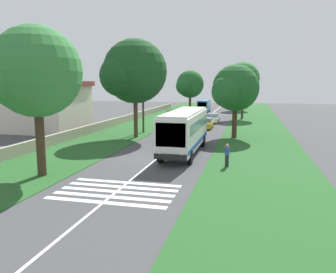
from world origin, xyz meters
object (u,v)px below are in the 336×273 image
object	(u,v)px
trailing_car_0	(206,123)
roadside_tree_right_2	(234,89)
roadside_tree_left_2	(133,73)
pedestrian	(227,155)
roadside_tree_left_1	(189,85)
roadside_tree_right_1	(242,79)
trailing_minibus_0	(204,105)
utility_pole	(143,101)
roadside_tree_left_0	(36,74)
roadside_building	(46,106)
roadside_tree_right_0	(241,75)
coach_bus	(185,129)
trailing_car_2	(198,114)
trailing_car_1	(213,118)

from	to	relation	value
trailing_car_0	roadside_tree_right_2	size ratio (longest dim) A/B	0.53
roadside_tree_left_2	pedestrian	xyz separation A→B (m)	(-11.25, -11.07, -6.29)
roadside_tree_left_1	roadside_tree_right_1	distance (m)	22.69
trailing_car_0	trailing_minibus_0	size ratio (longest dim) A/B	0.72
trailing_car_0	utility_pole	size ratio (longest dim) A/B	0.58
trailing_minibus_0	roadside_tree_right_2	distance (m)	32.83
roadside_tree_left_0	roadside_tree_right_2	world-z (taller)	roadside_tree_left_0
roadside_tree_left_1	roadside_building	distance (m)	41.06
roadside_tree_left_1	pedestrian	distance (m)	54.79
trailing_car_0	roadside_tree_right_0	size ratio (longest dim) A/B	0.40
roadside_building	coach_bus	bearing A→B (deg)	-116.27
roadside_tree_left_1	roadside_tree_right_2	world-z (taller)	roadside_tree_left_1
roadside_tree_left_2	utility_pole	bearing A→B (deg)	2.21
roadside_tree_right_2	pedestrian	world-z (taller)	roadside_tree_right_2
trailing_car_0	trailing_car_2	distance (m)	14.53
trailing_car_2	pedestrian	distance (m)	35.87
trailing_car_0	roadside_tree_left_1	distance (m)	33.63
roadside_tree_left_0	roadside_building	size ratio (longest dim) A/B	1.03
trailing_car_1	pedestrian	distance (m)	27.97
coach_bus	roadside_tree_right_0	bearing A→B (deg)	-3.89
trailing_car_1	coach_bus	bearing A→B (deg)	-179.93
coach_bus	trailing_minibus_0	size ratio (longest dim) A/B	1.86
roadside_tree_right_1	pedestrian	distance (m)	34.69
roadside_tree_right_1	roadside_tree_right_2	bearing A→B (deg)	178.85
trailing_minibus_0	roadside_tree_right_0	world-z (taller)	roadside_tree_right_0
coach_bus	trailing_minibus_0	bearing A→B (deg)	5.20
roadside_tree_left_0	roadside_building	xyz separation A→B (m)	(19.16, 12.03, -3.48)
roadside_tree_left_0	roadside_building	distance (m)	22.89
trailing_car_0	roadside_tree_right_2	xyz separation A→B (m)	(-7.11, -3.94, 4.73)
coach_bus	roadside_tree_right_1	xyz separation A→B (m)	(30.13, -4.11, 4.55)
coach_bus	roadside_tree_left_0	size ratio (longest dim) A/B	1.15
roadside_tree_left_1	roadside_tree_right_1	size ratio (longest dim) A/B	0.94
roadside_tree_right_1	roadside_tree_right_2	world-z (taller)	roadside_tree_right_1
roadside_tree_left_1	roadside_tree_right_1	world-z (taller)	roadside_tree_right_1
trailing_car_1	roadside_tree_left_1	size ratio (longest dim) A/B	0.48
trailing_minibus_0	utility_pole	world-z (taller)	utility_pole
trailing_car_2	roadside_tree_right_1	size ratio (longest dim) A/B	0.45
trailing_minibus_0	roadside_tree_left_2	size ratio (longest dim) A/B	0.55
roadside_tree_left_0	roadside_tree_left_1	distance (m)	58.43
coach_bus	roadside_tree_left_1	size ratio (longest dim) A/B	1.25
roadside_tree_left_0	roadside_tree_left_2	distance (m)	16.48
coach_bus	utility_pole	xyz separation A→B (m)	(11.01, 7.29, 1.71)
trailing_car_2	roadside_tree_left_2	size ratio (longest dim) A/B	0.40
trailing_minibus_0	roadside_tree_right_2	size ratio (longest dim) A/B	0.74
roadside_tree_right_2	roadside_building	bearing A→B (deg)	89.64
coach_bus	pedestrian	distance (m)	5.79
trailing_car_1	roadside_building	xyz separation A→B (m)	(-13.73, 19.99, 2.53)
roadside_tree_left_2	roadside_tree_left_1	bearing A→B (deg)	1.48
coach_bus	roadside_tree_right_2	bearing A→B (deg)	-20.80
trailing_car_0	trailing_car_1	distance (m)	6.77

